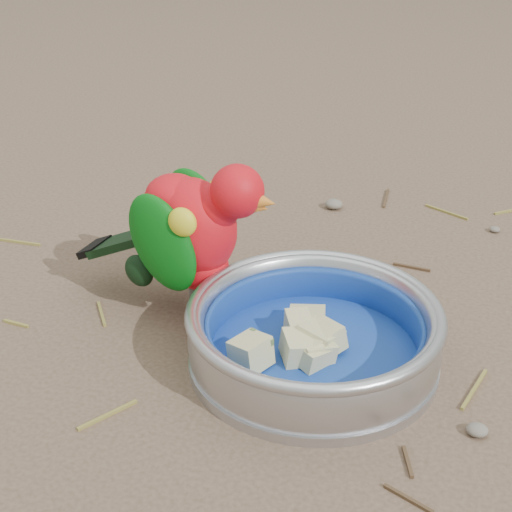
% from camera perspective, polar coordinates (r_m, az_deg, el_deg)
% --- Properties ---
extents(ground, '(60.00, 60.00, 0.00)m').
position_cam_1_polar(ground, '(0.78, 2.59, -6.30)').
color(ground, brown).
extents(food_bowl, '(0.24, 0.24, 0.02)m').
position_cam_1_polar(food_bowl, '(0.75, 4.18, -7.30)').
color(food_bowl, '#B2B2BA').
rests_on(food_bowl, ground).
extents(bowl_wall, '(0.24, 0.24, 0.04)m').
position_cam_1_polar(bowl_wall, '(0.73, 4.26, -5.39)').
color(bowl_wall, '#B2B2BA').
rests_on(bowl_wall, food_bowl).
extents(fruit_wedges, '(0.14, 0.14, 0.03)m').
position_cam_1_polar(fruit_wedges, '(0.74, 4.24, -5.84)').
color(fruit_wedges, beige).
rests_on(fruit_wedges, food_bowl).
extents(lory_parrot, '(0.22, 0.13, 0.17)m').
position_cam_1_polar(lory_parrot, '(0.79, -4.61, 1.13)').
color(lory_parrot, red).
rests_on(lory_parrot, ground).
extents(ground_debris, '(0.90, 0.80, 0.01)m').
position_cam_1_polar(ground_debris, '(0.82, 0.43, -4.22)').
color(ground_debris, olive).
rests_on(ground_debris, ground).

